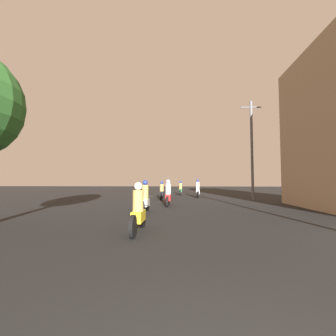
# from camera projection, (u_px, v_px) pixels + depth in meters

# --- Properties ---
(motorcycle_yellow) EXTENTS (0.60, 2.11, 1.49)m
(motorcycle_yellow) POSITION_uv_depth(u_px,v_px,m) (138.00, 212.00, 6.71)
(motorcycle_yellow) COLOR black
(motorcycle_yellow) RESTS_ON ground_plane
(motorcycle_white) EXTENTS (0.60, 2.12, 1.57)m
(motorcycle_white) POSITION_uv_depth(u_px,v_px,m) (145.00, 200.00, 10.76)
(motorcycle_white) COLOR black
(motorcycle_white) RESTS_ON ground_plane
(motorcycle_red) EXTENTS (0.60, 1.94, 1.60)m
(motorcycle_red) POSITION_uv_depth(u_px,v_px,m) (168.00, 195.00, 13.70)
(motorcycle_red) COLOR black
(motorcycle_red) RESTS_ON ground_plane
(motorcycle_black) EXTENTS (0.60, 1.95, 1.49)m
(motorcycle_black) POSITION_uv_depth(u_px,v_px,m) (162.00, 192.00, 18.44)
(motorcycle_black) COLOR black
(motorcycle_black) RESTS_ON ground_plane
(motorcycle_silver) EXTENTS (0.60, 2.06, 1.66)m
(motorcycle_silver) POSITION_uv_depth(u_px,v_px,m) (198.00, 190.00, 20.51)
(motorcycle_silver) COLOR black
(motorcycle_silver) RESTS_ON ground_plane
(motorcycle_green) EXTENTS (0.60, 2.07, 1.51)m
(motorcycle_green) POSITION_uv_depth(u_px,v_px,m) (181.00, 189.00, 24.34)
(motorcycle_green) COLOR black
(motorcycle_green) RESTS_ON ground_plane
(utility_pole_far) EXTENTS (1.60, 0.20, 7.92)m
(utility_pole_far) POSITION_uv_depth(u_px,v_px,m) (252.00, 148.00, 17.83)
(utility_pole_far) COLOR slate
(utility_pole_far) RESTS_ON ground_plane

